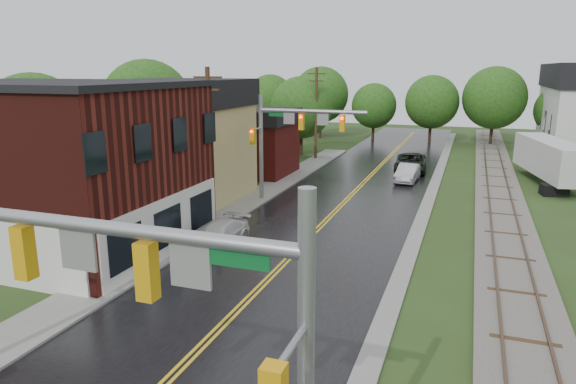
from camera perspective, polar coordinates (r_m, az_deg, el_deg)
The scene contains 19 objects.
main_road at distance 36.89m, azimuth 6.93°, elevation -0.49°, with size 10.00×90.00×0.02m, color black.
curb_right at distance 41.00m, azimuth 15.89°, elevation 0.51°, with size 0.80×70.00×0.12m, color gray.
sidewalk_left at distance 34.23m, azimuth -5.15°, elevation -1.55°, with size 2.40×50.00×0.12m, color gray.
brick_building at distance 28.83m, azimuth -25.41°, elevation 2.78°, with size 14.30×10.30×8.30m.
yellow_house at distance 36.65m, azimuth -11.44°, elevation 4.36°, with size 8.00×7.00×6.40m, color tan.
darkred_building at distance 44.24m, azimuth -4.26°, elevation 4.82°, with size 7.00×6.00×4.40m, color #3F0F0C.
railroad at distance 40.96m, azimuth 22.32°, elevation 0.14°, with size 3.20×80.00×0.30m.
traffic_signal_near at distance 9.07m, azimuth -11.19°, elevation -12.33°, with size 7.34×0.30×7.20m.
traffic_signal_far at distance 34.10m, azimuth 0.30°, elevation 6.96°, with size 7.34×0.43×7.20m.
utility_pole_b at distance 30.93m, azimuth -8.68°, elevation 5.66°, with size 1.80×0.28×9.00m.
utility_pole_c at distance 51.25m, azimuth 3.14°, elevation 8.87°, with size 1.80×0.28×9.00m.
tree_left_a at distance 38.71m, azimuth -26.17°, elevation 6.59°, with size 6.80×6.80×8.67m.
tree_left_b at distance 45.00m, azimuth -15.27°, elevation 9.05°, with size 7.60×7.60×9.69m.
tree_left_c at distance 49.99m, azimuth -6.09°, elevation 8.46°, with size 6.00×6.00×7.65m.
tree_left_e at distance 53.65m, azimuth 1.61°, elevation 9.20°, with size 6.40×6.40×8.16m.
suv_dark at distance 46.57m, azimuth 13.48°, elevation 3.17°, with size 2.63×5.70×1.58m, color black.
sedan_silver at distance 42.35m, azimuth 13.16°, elevation 2.05°, with size 1.49×4.27×1.41m, color #B1B1B6.
pickup_white at distance 26.21m, azimuth -7.86°, elevation -4.87°, with size 1.85×4.55×1.32m, color silver.
semi_trailer at distance 44.98m, azimuth 27.08°, elevation 3.37°, with size 4.52×10.90×3.46m.
Camera 1 is at (7.79, -4.95, 8.89)m, focal length 32.00 mm.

